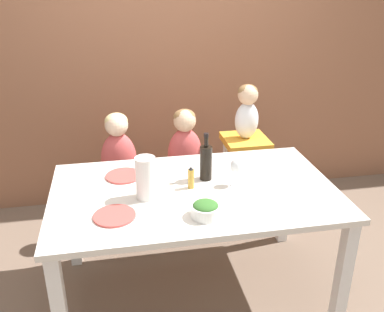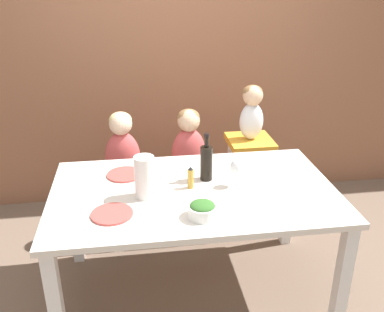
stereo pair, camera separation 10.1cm
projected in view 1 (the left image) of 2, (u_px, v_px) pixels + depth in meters
name	position (u px, v px, depth m)	size (l,w,h in m)	color
ground_plane	(194.00, 289.00, 2.79)	(14.00, 14.00, 0.00)	#705B4C
wall_back	(163.00, 45.00, 3.46)	(10.00, 0.06, 2.70)	#8E5B42
dining_table	(194.00, 203.00, 2.53)	(1.65, 0.99, 0.74)	silver
chair_far_left	(121.00, 192.00, 3.22)	(0.39, 0.41, 0.45)	silver
chair_far_center	(185.00, 186.00, 3.30)	(0.39, 0.41, 0.45)	silver
chair_right_highchair	(245.00, 158.00, 3.30)	(0.33, 0.35, 0.75)	silver
person_child_left	(118.00, 149.00, 3.08)	(0.25, 0.18, 0.54)	#C64C4C
person_child_center	(185.00, 144.00, 3.16)	(0.25, 0.18, 0.54)	#C64C4C
person_baby_right	(247.00, 108.00, 3.14)	(0.18, 0.15, 0.41)	silver
wine_bottle	(206.00, 162.00, 2.57)	(0.07, 0.07, 0.30)	black
paper_towel_roll	(146.00, 178.00, 2.35)	(0.11, 0.11, 0.24)	white
wine_glass_near	(236.00, 167.00, 2.49)	(0.07, 0.07, 0.17)	white
salad_bowl_large	(206.00, 209.00, 2.20)	(0.16, 0.16, 0.09)	white
dinner_plate_front_left	(115.00, 216.00, 2.21)	(0.22, 0.22, 0.01)	#D14C47
dinner_plate_back_left	(124.00, 176.00, 2.64)	(0.22, 0.22, 0.01)	#D14C47
condiment_bottle_hot_sauce	(191.00, 178.00, 2.48)	(0.04, 0.04, 0.14)	#BC8E33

